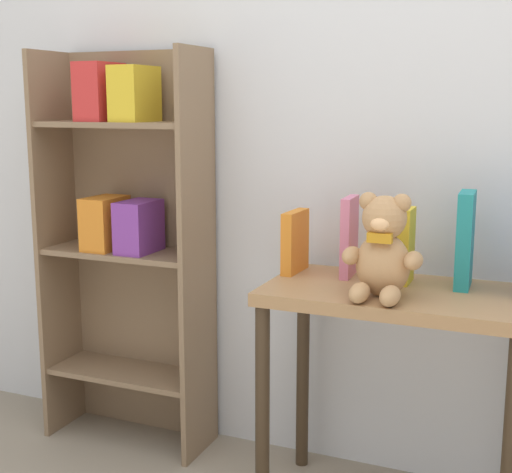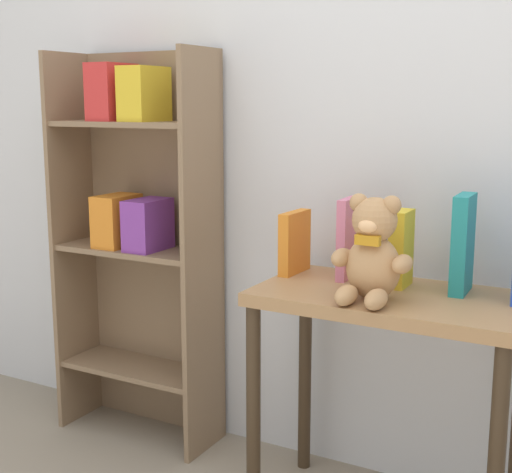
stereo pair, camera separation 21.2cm
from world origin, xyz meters
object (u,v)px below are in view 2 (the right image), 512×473
(display_table, at_px, (389,333))
(teddy_bear, at_px, (372,253))
(book_standing_yellow, at_px, (401,249))
(bookshelf_side, at_px, (140,223))
(book_standing_pink, at_px, (348,239))
(book_standing_orange, at_px, (295,242))
(book_standing_teal, at_px, (463,244))

(display_table, bearing_deg, teddy_bear, -102.45)
(display_table, bearing_deg, book_standing_yellow, 90.00)
(bookshelf_side, height_order, book_standing_yellow, bookshelf_side)
(book_standing_pink, bearing_deg, book_standing_orange, -178.45)
(book_standing_yellow, bearing_deg, book_standing_orange, 178.67)
(display_table, height_order, book_standing_yellow, book_standing_yellow)
(teddy_bear, distance_m, book_standing_teal, 0.26)
(bookshelf_side, bearing_deg, book_standing_teal, -2.56)
(display_table, distance_m, book_standing_teal, 0.31)
(book_standing_yellow, bearing_deg, teddy_bear, -97.50)
(bookshelf_side, height_order, display_table, bookshelf_side)
(teddy_bear, height_order, book_standing_orange, teddy_bear)
(book_standing_orange, xyz_separation_m, book_standing_pink, (0.16, 0.01, 0.02))
(display_table, xyz_separation_m, book_standing_yellow, (0.00, 0.08, 0.22))
(book_standing_pink, bearing_deg, display_table, -33.09)
(book_standing_teal, bearing_deg, book_standing_pink, 177.59)
(teddy_bear, bearing_deg, bookshelf_side, 165.52)
(book_standing_orange, relative_size, book_standing_pink, 0.79)
(book_standing_orange, xyz_separation_m, book_standing_teal, (0.49, 0.01, 0.04))
(book_standing_teal, bearing_deg, teddy_bear, -136.51)
(teddy_bear, bearing_deg, display_table, 77.55)
(book_standing_orange, relative_size, book_standing_yellow, 0.87)
(display_table, bearing_deg, book_standing_orange, 165.60)
(bookshelf_side, relative_size, book_standing_pink, 5.73)
(teddy_bear, relative_size, book_standing_yellow, 1.29)
(book_standing_pink, bearing_deg, bookshelf_side, 173.68)
(book_standing_orange, bearing_deg, display_table, -12.71)
(display_table, height_order, book_standing_teal, book_standing_teal)
(display_table, height_order, book_standing_pink, book_standing_pink)
(display_table, relative_size, book_standing_yellow, 3.35)
(book_standing_pink, xyz_separation_m, book_standing_teal, (0.32, 0.00, 0.02))
(display_table, relative_size, teddy_bear, 2.60)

